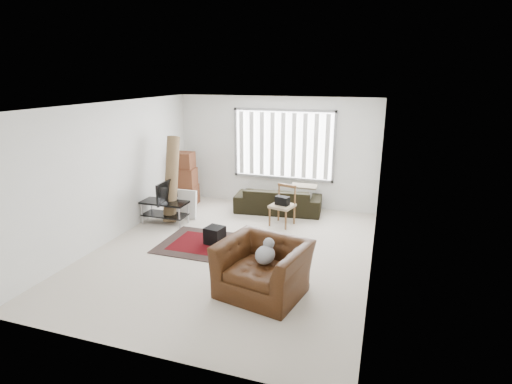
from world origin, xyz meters
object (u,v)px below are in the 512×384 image
moving_boxes (186,181)px  side_chair (283,204)px  tv_stand (165,208)px  sofa (278,196)px  armchair (263,265)px

moving_boxes → side_chair: moving_boxes is taller
tv_stand → sofa: sofa is taller
sofa → armchair: armchair is taller
tv_stand → side_chair: bearing=16.4°
tv_stand → sofa: bearing=35.2°
sofa → side_chair: side_chair is taller
tv_stand → moving_boxes: moving_boxes is taller
moving_boxes → armchair: moving_boxes is taller
sofa → side_chair: 0.87m
tv_stand → moving_boxes: 1.42m
sofa → armchair: 3.75m
tv_stand → moving_boxes: size_ratio=0.77×
moving_boxes → sofa: 2.39m
side_chair → armchair: (0.44, -2.87, -0.02)m
moving_boxes → side_chair: size_ratio=1.52×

